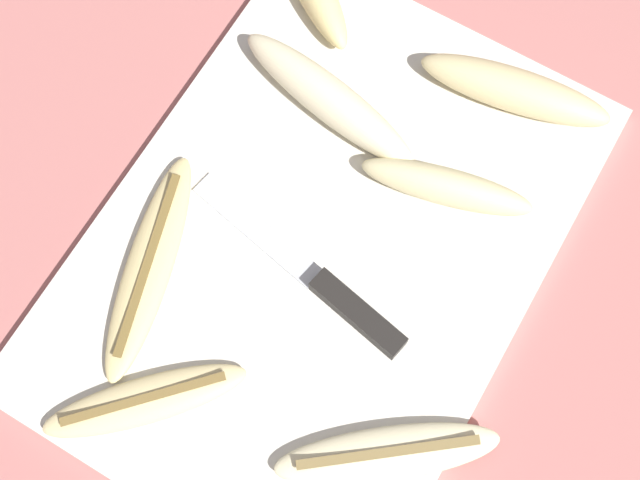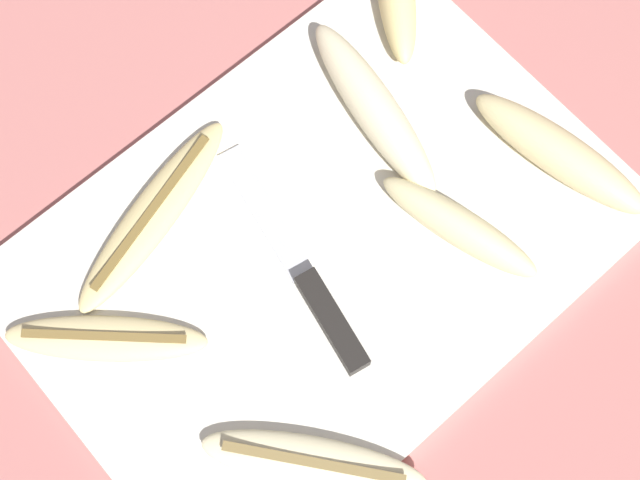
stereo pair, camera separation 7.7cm
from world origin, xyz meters
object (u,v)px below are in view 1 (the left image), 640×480
banana_soft_right (446,187)px  banana_ripe_center (515,90)px  banana_mellow_near (145,400)px  banana_pale_long (387,453)px  knife (336,295)px  banana_bright_far (329,98)px  banana_spotted_left (149,266)px

banana_soft_right → banana_ripe_center: 0.12m
banana_mellow_near → banana_pale_long: size_ratio=0.88×
banana_ripe_center → banana_mellow_near: bearing=161.6°
knife → banana_pale_long: 0.14m
banana_soft_right → knife: bearing=165.0°
banana_pale_long → banana_ripe_center: banana_ripe_center is taller
banana_bright_far → banana_spotted_left: banana_bright_far is taller
banana_ripe_center → banana_bright_far: bearing=123.6°
banana_bright_far → banana_spotted_left: bearing=165.5°
knife → banana_spotted_left: size_ratio=1.10×
banana_pale_long → banana_spotted_left: (0.03, 0.25, -0.00)m
banana_spotted_left → banana_bright_far: bearing=-14.5°
banana_pale_long → banana_ripe_center: 0.34m
banana_ripe_center → banana_pale_long: bearing=-170.4°
banana_soft_right → banana_spotted_left: banana_soft_right is taller
banana_spotted_left → knife: bearing=-68.6°
banana_bright_far → banana_spotted_left: (-0.21, 0.05, -0.01)m
knife → banana_spotted_left: (-0.06, 0.15, 0.00)m
banana_bright_far → banana_mellow_near: bearing=-178.8°
banana_bright_far → banana_soft_right: bearing=-99.0°
banana_pale_long → banana_mellow_near: bearing=108.3°
banana_mellow_near → banana_pale_long: 0.20m
banana_soft_right → banana_bright_far: bearing=81.0°
knife → banana_pale_long: (-0.09, -0.10, 0.00)m
banana_bright_far → banana_spotted_left: size_ratio=0.94×
knife → banana_mellow_near: size_ratio=1.53×
banana_bright_far → banana_soft_right: size_ratio=1.27×
banana_ripe_center → banana_soft_right: bearing=175.4°
knife → banana_soft_right: 0.14m
knife → banana_soft_right: banana_soft_right is taller
banana_pale_long → banana_bright_far: banana_bright_far is taller
banana_bright_far → knife: bearing=-147.7°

